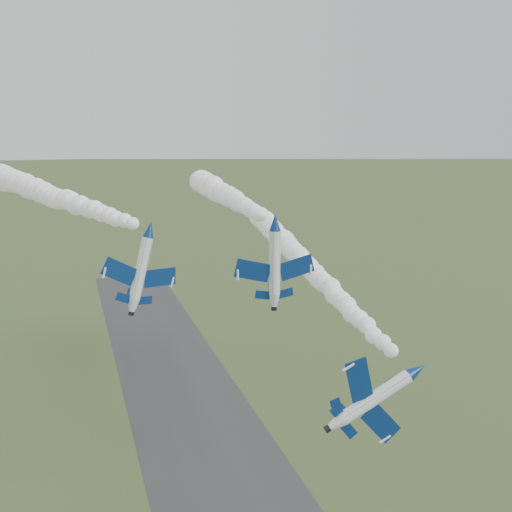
# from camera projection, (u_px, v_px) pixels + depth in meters

# --- Properties ---
(runway) EXTENTS (24.00, 260.00, 0.04)m
(runway) POSITION_uv_depth(u_px,v_px,m) (215.00, 463.00, 95.79)
(runway) COLOR #313234
(runway) RESTS_ON ground
(jet_lead) EXTENTS (5.39, 13.48, 9.92)m
(jet_lead) POSITION_uv_depth(u_px,v_px,m) (418.00, 371.00, 63.59)
(jet_lead) COLOR white
(smoke_trail_jet_lead) EXTENTS (8.42, 74.33, 4.79)m
(smoke_trail_jet_lead) POSITION_uv_depth(u_px,v_px,m) (304.00, 262.00, 101.52)
(smoke_trail_jet_lead) COLOR white
(jet_pair_left) EXTENTS (10.34, 12.49, 3.96)m
(jet_pair_left) POSITION_uv_depth(u_px,v_px,m) (150.00, 229.00, 74.23)
(jet_pair_left) COLOR white
(smoke_trail_jet_pair_left) EXTENTS (26.70, 71.27, 5.32)m
(smoke_trail_jet_pair_left) POSITION_uv_depth(u_px,v_px,m) (48.00, 194.00, 104.29)
(smoke_trail_jet_pair_left) COLOR white
(jet_pair_right) EXTENTS (11.81, 14.19, 3.49)m
(jet_pair_right) POSITION_uv_depth(u_px,v_px,m) (275.00, 222.00, 80.03)
(jet_pair_right) COLOR white
(smoke_trail_jet_pair_right) EXTENTS (6.88, 53.72, 5.12)m
(smoke_trail_jet_pair_right) POSITION_uv_depth(u_px,v_px,m) (224.00, 194.00, 108.44)
(smoke_trail_jet_pair_right) COLOR white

